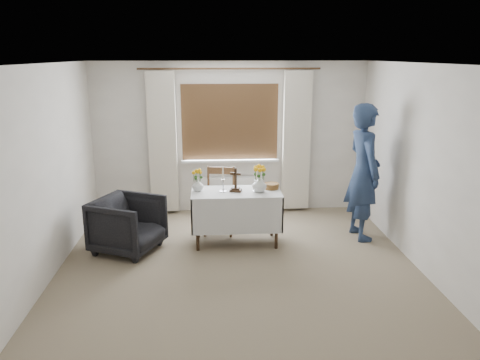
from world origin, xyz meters
name	(u,v)px	position (x,y,z in m)	size (l,w,h in m)	color
ground	(240,276)	(0.00, 0.00, 0.00)	(5.00, 5.00, 0.00)	#87725D
altar_table	(236,217)	(0.02, 1.03, 0.38)	(1.24, 0.64, 0.76)	silver
wooden_chair	(219,201)	(-0.21, 1.47, 0.49)	(0.45, 0.45, 0.97)	#50321B
armchair	(128,225)	(-1.46, 0.86, 0.37)	(0.80, 0.82, 0.75)	black
person	(363,172)	(1.84, 1.15, 0.98)	(0.71, 0.47, 1.96)	navy
radiator	(230,194)	(0.00, 2.42, 0.30)	(1.10, 0.10, 0.60)	white
wooden_cross	(236,180)	(0.01, 1.03, 0.93)	(0.16, 0.11, 0.34)	black
candlestick_left	(223,179)	(-0.16, 1.03, 0.94)	(0.10, 0.10, 0.36)	silver
candlestick_right	(256,180)	(0.30, 1.02, 0.93)	(0.09, 0.09, 0.33)	silver
flower_vase_left	(198,185)	(-0.51, 1.09, 0.85)	(0.16, 0.16, 0.17)	silver
flower_vase_right	(259,184)	(0.34, 0.99, 0.87)	(0.20, 0.20, 0.21)	silver
wicker_basket	(271,186)	(0.52, 1.14, 0.80)	(0.21, 0.21, 0.08)	brown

